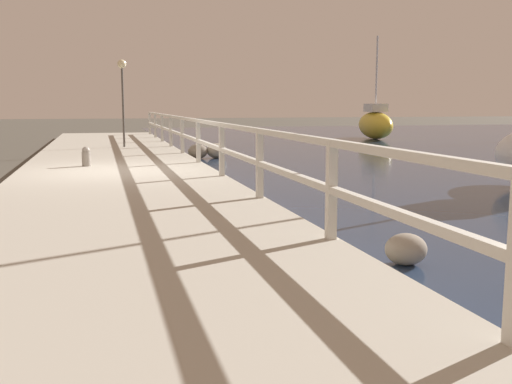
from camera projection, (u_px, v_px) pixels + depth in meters
ground_plane at (117, 182)px, 12.98m from camera, size 120.00×120.00×0.00m
dock_walkway at (117, 176)px, 12.96m from camera, size 4.24×36.00×0.24m
railing at (209, 136)px, 13.34m from camera, size 0.10×32.50×1.07m
boulder_near_dock at (217, 151)px, 18.66m from camera, size 0.62×0.56×0.47m
boulder_mid_strip at (198, 151)px, 18.46m from camera, size 0.60×0.54×0.45m
boulder_downstream at (406, 249)px, 6.25m from camera, size 0.45×0.40×0.33m
mooring_bollard at (86, 156)px, 13.90m from camera, size 0.20×0.20×0.46m
dock_lamp at (122, 79)px, 19.90m from camera, size 0.29×0.29×2.90m
sailboat_yellow at (375, 124)px, 29.02m from camera, size 1.65×4.13×4.89m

